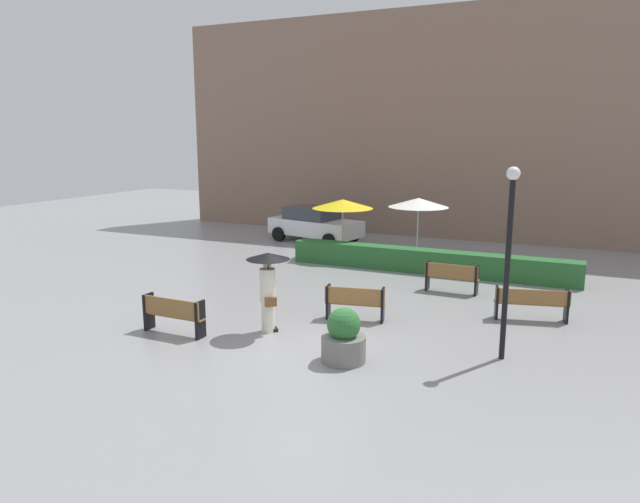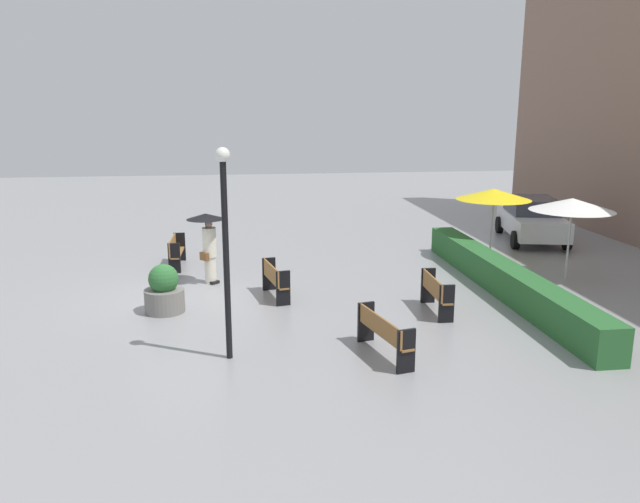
{
  "view_description": "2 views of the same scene",
  "coord_description": "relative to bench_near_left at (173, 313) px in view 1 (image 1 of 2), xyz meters",
  "views": [
    {
      "loc": [
        5.62,
        -11.14,
        4.74
      ],
      "look_at": [
        -1.08,
        3.44,
        1.51
      ],
      "focal_mm": 32.59,
      "sensor_mm": 36.0,
      "label": 1
    },
    {
      "loc": [
        15.77,
        1.49,
        4.82
      ],
      "look_at": [
        -0.38,
        3.66,
        1.01
      ],
      "focal_mm": 34.68,
      "sensor_mm": 36.0,
      "label": 2
    }
  ],
  "objects": [
    {
      "name": "hedge_strip",
      "position": [
        3.99,
        8.85,
        -0.13
      ],
      "size": [
        10.04,
        0.7,
        0.81
      ],
      "primitive_type": "cube",
      "color": "#28602D",
      "rests_on": "ground"
    },
    {
      "name": "patio_umbrella_white",
      "position": [
        2.95,
        11.23,
        1.63
      ],
      "size": [
        2.33,
        2.33,
        2.34
      ],
      "color": "silver",
      "rests_on": "ground"
    },
    {
      "name": "patio_umbrella_yellow",
      "position": [
        0.25,
        10.07,
        1.57
      ],
      "size": [
        2.37,
        2.37,
        2.28
      ],
      "color": "silver",
      "rests_on": "ground"
    },
    {
      "name": "bench_back_row",
      "position": [
        5.3,
        6.57,
        -0.01
      ],
      "size": [
        1.63,
        0.39,
        0.9
      ],
      "color": "olive",
      "rests_on": "ground"
    },
    {
      "name": "parked_car",
      "position": [
        -2.18,
        12.66,
        0.28
      ],
      "size": [
        4.48,
        2.69,
        1.57
      ],
      "color": "silver",
      "rests_on": "ground"
    },
    {
      "name": "planter_pot",
      "position": [
        4.4,
        0.13,
        -0.03
      ],
      "size": [
        0.95,
        0.95,
        1.18
      ],
      "color": "slate",
      "rests_on": "ground"
    },
    {
      "name": "bench_mid_center",
      "position": [
        3.61,
        2.82,
        -0.01
      ],
      "size": [
        1.58,
        0.64,
        0.89
      ],
      "color": "olive",
      "rests_on": "ground"
    },
    {
      "name": "bench_near_left",
      "position": [
        0.0,
        0.0,
        0.0
      ],
      "size": [
        1.69,
        0.38,
        0.91
      ],
      "color": "olive",
      "rests_on": "ground"
    },
    {
      "name": "building_facade",
      "position": [
        3.2,
        16.45,
        4.63
      ],
      "size": [
        28.0,
        1.2,
        10.33
      ],
      "primitive_type": "cube",
      "color": "#846656",
      "rests_on": "ground"
    },
    {
      "name": "lamp_post",
      "position": [
        7.44,
        1.69,
        1.97
      ],
      "size": [
        0.28,
        0.28,
        4.11
      ],
      "color": "black",
      "rests_on": "ground"
    },
    {
      "name": "bench_far_right",
      "position": [
        7.77,
        4.7,
        -0.02
      ],
      "size": [
        1.87,
        0.77,
        0.85
      ],
      "color": "olive",
      "rests_on": "ground"
    },
    {
      "name": "ground_plane",
      "position": [
        3.2,
        0.45,
        -0.53
      ],
      "size": [
        60.0,
        60.0,
        0.0
      ],
      "primitive_type": "plane",
      "color": "gray"
    },
    {
      "name": "pedestrian_with_umbrella",
      "position": [
        2.02,
        1.09,
        0.8
      ],
      "size": [
        1.05,
        1.05,
        1.99
      ],
      "color": "silver",
      "rests_on": "ground"
    }
  ]
}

